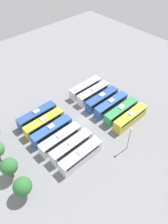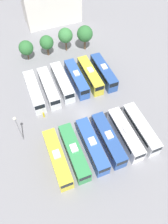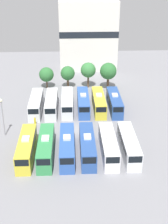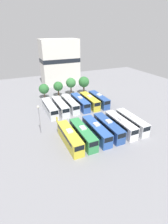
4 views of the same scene
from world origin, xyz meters
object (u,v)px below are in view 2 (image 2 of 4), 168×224
object	(u,v)px
bus_1	(74,152)
worker_person	(44,115)
bus_9	(77,78)
bus_7	(49,87)
bus_8	(62,82)
tree_2	(65,36)
tree_1	(47,43)
bus_2	(92,145)
bus_10	(90,75)
bus_5	(141,128)
tree_0	(26,48)
tree_3	(85,34)
bus_11	(104,72)
light_pole	(17,125)
bus_4	(125,134)
bus_0	(57,158)
bus_6	(34,91)
bus_3	(108,139)

from	to	relation	value
bus_1	worker_person	distance (m)	11.47
bus_1	bus_9	distance (m)	19.16
bus_7	bus_8	bearing A→B (deg)	9.18
tree_2	tree_1	bearing A→B (deg)	-178.47
bus_2	bus_10	xyz separation A→B (m)	(6.89, 17.67, 0.00)
bus_5	tree_0	world-z (taller)	tree_0
tree_3	bus_8	bearing A→B (deg)	-131.20
bus_9	bus_11	distance (m)	6.87
worker_person	tree_2	distance (m)	23.50
bus_10	tree_2	distance (m)	13.67
bus_2	tree_0	distance (m)	31.52
light_pole	tree_1	distance (m)	26.53
bus_8	bus_10	xyz separation A→B (m)	(6.92, -0.23, 0.00)
bus_1	light_pole	xyz separation A→B (m)	(-8.23, 7.16, 3.33)
bus_10	tree_0	xyz separation A→B (m)	(-12.21, 13.35, 1.79)
bus_4	bus_8	bearing A→B (deg)	111.36
bus_8	tree_3	distance (m)	15.90
bus_0	bus_6	size ratio (longest dim) A/B	1.00
bus_9	bus_7	bearing A→B (deg)	-176.50
bus_10	tree_1	xyz separation A→B (m)	(-6.80, 13.14, 2.11)
bus_5	bus_11	xyz separation A→B (m)	(-0.08, 17.47, 0.00)
bus_5	light_pole	world-z (taller)	light_pole
bus_11	tree_2	bearing A→B (deg)	110.53
bus_0	bus_5	xyz separation A→B (m)	(17.19, 0.12, 0.00)
bus_8	tree_2	bearing A→B (deg)	67.76
bus_5	bus_7	bearing A→B (deg)	128.68
bus_0	bus_11	distance (m)	24.53
bus_4	tree_3	size ratio (longest dim) A/B	1.62
bus_1	bus_8	xyz separation A→B (m)	(3.52, 17.96, 0.00)
bus_4	bus_9	xyz separation A→B (m)	(-3.49, 17.77, 0.00)
bus_1	tree_3	bearing A→B (deg)	65.07
bus_5	bus_6	xyz separation A→B (m)	(-17.21, 17.37, 0.00)
tree_2	bus_11	bearing A→B (deg)	-69.47
bus_5	bus_9	xyz separation A→B (m)	(-6.95, 17.75, 0.00)
bus_2	tree_0	size ratio (longest dim) A/B	2.03
bus_1	bus_3	bearing A→B (deg)	1.25
bus_10	worker_person	bearing A→B (deg)	-153.46
bus_9	bus_3	bearing A→B (deg)	-90.20
bus_0	tree_0	distance (m)	31.19
bus_0	bus_2	world-z (taller)	same
bus_0	bus_9	distance (m)	20.59
bus_3	bus_5	bearing A→B (deg)	-0.61
bus_2	bus_7	world-z (taller)	same
light_pole	tree_0	world-z (taller)	light_pole
bus_6	bus_10	distance (m)	13.69
bus_8	bus_4	bearing A→B (deg)	-68.64
bus_9	tree_3	size ratio (longest dim) A/B	1.62
worker_person	light_pole	xyz separation A→B (m)	(-5.29, -3.88, 4.30)
bus_5	tree_0	size ratio (longest dim) A/B	2.03
light_pole	bus_10	bearing A→B (deg)	29.50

